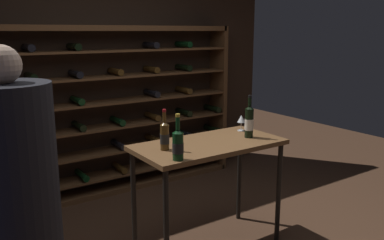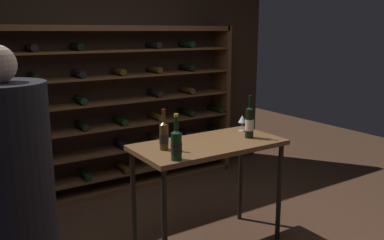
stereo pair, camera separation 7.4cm
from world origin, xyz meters
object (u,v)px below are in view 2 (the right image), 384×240
Objects in this scene: wine_bottle_red_label at (176,144)px; wine_glass_stemmed_right at (242,120)px; person_bystander_dark_jacket at (11,207)px; wine_rack at (119,112)px; tasting_table at (209,155)px; wine_bottle_black_capsule at (250,122)px; wine_bottle_green_slim at (164,135)px.

wine_bottle_red_label is 1.05m from wine_glass_stemmed_right.
person_bystander_dark_jacket reaches higher than wine_bottle_red_label.
tasting_table is (0.10, -1.70, -0.10)m from wine_rack.
wine_bottle_black_capsule is at bearing 136.55° from person_bystander_dark_jacket.
person_bystander_dark_jacket is 12.10× the size of wine_glass_stemmed_right.
wine_rack is 1.66m from wine_glass_stemmed_right.
wine_bottle_black_capsule is at bearing -74.47° from wine_rack.
wine_bottle_green_slim is (-0.32, -1.68, 0.13)m from wine_rack.
wine_bottle_red_label is at bearing -100.29° from wine_bottle_green_slim.
wine_rack is 1.99m from wine_bottle_red_label.
wine_glass_stemmed_right is (0.59, -1.54, 0.12)m from wine_rack.
wine_bottle_black_capsule reaches higher than wine_bottle_green_slim.
wine_bottle_green_slim is at bearing 148.40° from person_bystander_dark_jacket.
tasting_table is 3.70× the size of wine_bottle_red_label.
wine_bottle_black_capsule is (0.49, -1.76, 0.15)m from wine_rack.
person_bystander_dark_jacket is 5.57× the size of wine_bottle_green_slim.
wine_bottle_black_capsule is 0.88m from wine_bottle_red_label.
wine_bottle_red_label is (-0.37, -1.95, 0.13)m from wine_rack.
wine_bottle_green_slim is at bearing -100.86° from wine_rack.
wine_bottle_red_label is at bearing -151.76° from tasting_table.
wine_bottle_green_slim is 0.28m from wine_bottle_red_label.
wine_bottle_green_slim reaches higher than tasting_table.
wine_rack reaches higher than person_bystander_dark_jacket.
person_bystander_dark_jacket is at bearing -160.83° from tasting_table.
wine_bottle_red_label is at bearing -100.78° from wine_rack.
wine_bottle_green_slim is (-0.81, 0.09, -0.03)m from wine_bottle_black_capsule.
wine_bottle_black_capsule is (0.39, -0.06, 0.25)m from tasting_table.
wine_rack is 2.40× the size of tasting_table.
wine_bottle_red_label reaches higher than tasting_table.
tasting_table is 3.38× the size of wine_bottle_black_capsule.
wine_rack reaches higher than wine_glass_stemmed_right.
tasting_table is 8.43× the size of wine_glass_stemmed_right.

